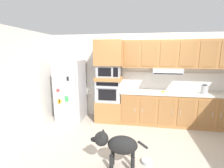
% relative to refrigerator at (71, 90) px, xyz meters
% --- Properties ---
extents(ground_plane, '(9.60, 9.60, 0.00)m').
position_rel_refrigerator_xyz_m(ground_plane, '(2.05, -0.68, -0.88)').
color(ground_plane, '#B2A899').
extents(back_kitchen_wall, '(6.20, 0.12, 2.50)m').
position_rel_refrigerator_xyz_m(back_kitchen_wall, '(2.05, 0.43, 0.37)').
color(back_kitchen_wall, silver).
rests_on(back_kitchen_wall, ground).
extents(side_panel_left, '(0.12, 7.10, 2.50)m').
position_rel_refrigerator_xyz_m(side_panel_left, '(-0.75, -0.68, 0.37)').
color(side_panel_left, silver).
rests_on(side_panel_left, ground).
extents(refrigerator, '(0.76, 0.73, 1.76)m').
position_rel_refrigerator_xyz_m(refrigerator, '(0.00, 0.00, 0.00)').
color(refrigerator, '#ADADB2').
rests_on(refrigerator, ground).
extents(oven_base_cabinet, '(0.74, 0.62, 0.60)m').
position_rel_refrigerator_xyz_m(oven_base_cabinet, '(1.14, 0.07, -0.58)').
color(oven_base_cabinet, '#A8703D').
rests_on(oven_base_cabinet, ground).
extents(built_in_oven, '(0.70, 0.62, 0.60)m').
position_rel_refrigerator_xyz_m(built_in_oven, '(1.14, 0.07, 0.02)').
color(built_in_oven, '#A8AAAF').
rests_on(built_in_oven, oven_base_cabinet).
extents(appliance_mid_shelf, '(0.74, 0.62, 0.10)m').
position_rel_refrigerator_xyz_m(appliance_mid_shelf, '(1.14, 0.07, 0.37)').
color(appliance_mid_shelf, '#A8703D').
rests_on(appliance_mid_shelf, built_in_oven).
extents(microwave, '(0.64, 0.54, 0.32)m').
position_rel_refrigerator_xyz_m(microwave, '(1.14, 0.07, 0.58)').
color(microwave, '#A8AAAF').
rests_on(microwave, appliance_mid_shelf).
extents(appliance_upper_cabinet, '(0.74, 0.62, 0.68)m').
position_rel_refrigerator_xyz_m(appliance_upper_cabinet, '(1.14, 0.07, 1.08)').
color(appliance_upper_cabinet, '#A8703D').
rests_on(appliance_upper_cabinet, microwave).
extents(lower_cabinet_run, '(2.86, 0.63, 0.88)m').
position_rel_refrigerator_xyz_m(lower_cabinet_run, '(2.94, 0.07, -0.44)').
color(lower_cabinet_run, '#A8703D').
rests_on(lower_cabinet_run, ground).
extents(countertop_slab, '(2.90, 0.64, 0.04)m').
position_rel_refrigerator_xyz_m(countertop_slab, '(2.94, 0.07, 0.02)').
color(countertop_slab, beige).
rests_on(countertop_slab, lower_cabinet_run).
extents(backsplash_panel, '(2.90, 0.02, 0.50)m').
position_rel_refrigerator_xyz_m(backsplash_panel, '(2.94, 0.36, 0.29)').
color(backsplash_panel, silver).
rests_on(backsplash_panel, countertop_slab).
extents(upper_cabinet_with_hood, '(2.86, 0.48, 0.88)m').
position_rel_refrigerator_xyz_m(upper_cabinet_with_hood, '(2.92, 0.19, 1.02)').
color(upper_cabinet_with_hood, '#A8703D').
rests_on(upper_cabinet_with_hood, backsplash_panel).
extents(screwdriver, '(0.16, 0.17, 0.03)m').
position_rel_refrigerator_xyz_m(screwdriver, '(2.63, 0.02, 0.05)').
color(screwdriver, yellow).
rests_on(screwdriver, countertop_slab).
extents(electric_kettle, '(0.17, 0.17, 0.24)m').
position_rel_refrigerator_xyz_m(electric_kettle, '(3.65, 0.02, 0.15)').
color(electric_kettle, '#A8AAAF').
rests_on(electric_kettle, countertop_slab).
extents(dog, '(0.96, 0.31, 0.67)m').
position_rel_refrigerator_xyz_m(dog, '(1.63, -1.89, -0.44)').
color(dog, black).
rests_on(dog, ground).
extents(dog_food_bowl, '(0.20, 0.20, 0.06)m').
position_rel_refrigerator_xyz_m(dog_food_bowl, '(2.15, -1.68, -0.85)').
color(dog_food_bowl, '#B2B7BC').
rests_on(dog_food_bowl, ground).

